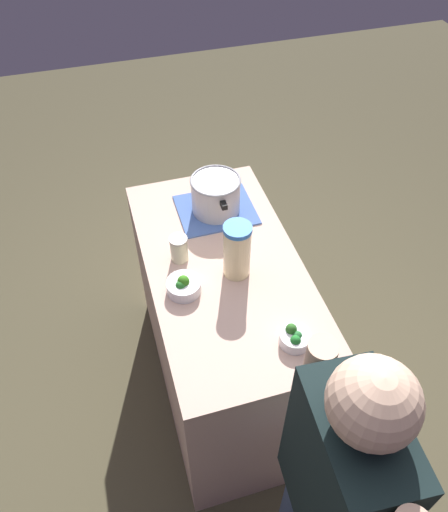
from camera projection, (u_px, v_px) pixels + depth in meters
The scene contains 9 objects.
ground_plane at pixel (224, 379), 2.73m from camera, with size 8.00×8.00×0.00m, color #4E4831.
counter_slab at pixel (224, 330), 2.39m from camera, with size 1.23×0.63×0.94m, color #CFA995.
dish_cloth at pixel (216, 210), 2.28m from camera, with size 0.29×0.34×0.01m, color #4868AD.
cooking_pot at pixel (216, 194), 2.22m from camera, with size 0.29×0.23×0.17m.
lemonade_pitcher at pixel (237, 250), 1.93m from camera, with size 0.11×0.11×0.25m.
mason_jar at pixel (179, 249), 2.03m from camera, with size 0.08×0.08×0.12m.
broccoli_bowl_front at pixel (183, 286), 1.93m from camera, with size 0.14×0.14×0.08m.
broccoli_bowl_center at pixel (295, 338), 1.77m from camera, with size 0.11×0.11×0.07m.
person_cook at pixel (328, 502), 1.46m from camera, with size 0.50×0.22×1.61m.
Camera 1 is at (1.33, -0.39, 2.45)m, focal length 34.84 mm.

